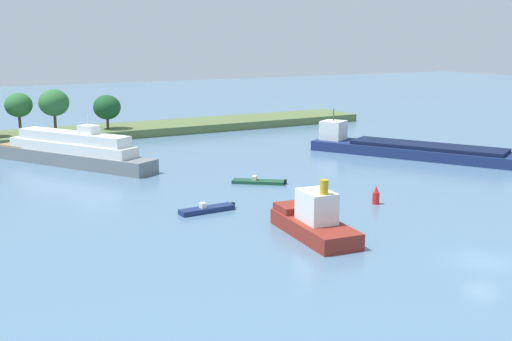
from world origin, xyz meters
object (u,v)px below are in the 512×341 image
at_px(fishing_skiff, 207,209).
at_px(cargo_barge, 412,149).
at_px(tugboat, 314,220).
at_px(white_riverboat, 72,151).
at_px(channel_buoy_red, 376,196).
at_px(small_motorboat, 258,182).

bearing_deg(fishing_skiff, cargo_barge, 18.05).
bearing_deg(tugboat, fishing_skiff, 112.96).
distance_m(white_riverboat, channel_buoy_red, 41.03).
xyz_separation_m(fishing_skiff, channel_buoy_red, (16.01, -5.59, 0.55)).
height_order(fishing_skiff, channel_buoy_red, channel_buoy_red).
distance_m(tugboat, cargo_barge, 40.08).
relative_size(tugboat, cargo_barge, 0.35).
distance_m(small_motorboat, fishing_skiff, 13.16).
xyz_separation_m(cargo_barge, channel_buoy_red, (-21.34, -17.76, -0.22)).
height_order(tugboat, channel_buoy_red, tugboat).
xyz_separation_m(white_riverboat, channel_buoy_red, (21.65, -34.83, -1.08)).
bearing_deg(channel_buoy_red, small_motorboat, 112.47).
distance_m(tugboat, channel_buoy_red, 12.58).
distance_m(tugboat, small_motorboat, 20.08).
bearing_deg(tugboat, small_motorboat, 73.72).
bearing_deg(channel_buoy_red, fishing_skiff, 160.74).
xyz_separation_m(small_motorboat, white_riverboat, (-15.96, 21.06, 1.69)).
xyz_separation_m(cargo_barge, fishing_skiff, (-37.34, -12.17, -0.77)).
relative_size(cargo_barge, white_riverboat, 1.20).
xyz_separation_m(tugboat, small_motorboat, (5.62, 19.25, -1.13)).
height_order(white_riverboat, fishing_skiff, white_riverboat).
bearing_deg(cargo_barge, tugboat, -144.55).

